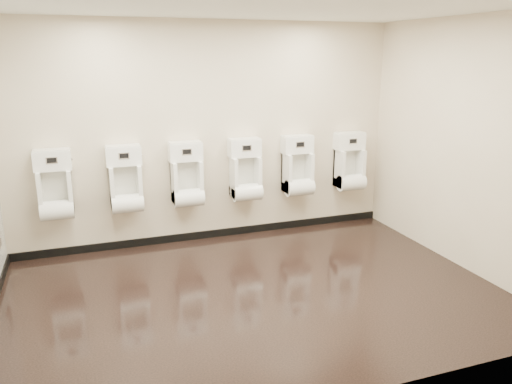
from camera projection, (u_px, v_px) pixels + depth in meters
ground at (255, 293)px, 5.15m from camera, size 5.00×3.50×0.00m
ceiling at (254, 6)px, 4.40m from camera, size 5.00×3.50×0.00m
back_wall at (209, 134)px, 6.37m from camera, size 5.00×0.02×2.80m
front_wall at (345, 214)px, 3.19m from camera, size 5.00×0.02×2.80m
right_wall at (465, 145)px, 5.58m from camera, size 0.02×3.50×2.80m
skirting_back at (212, 234)px, 6.72m from camera, size 5.00×0.02×0.10m
urinal_0 at (55, 190)px, 5.77m from camera, size 0.43×0.32×0.79m
urinal_1 at (126, 184)px, 6.03m from camera, size 0.43×0.32×0.79m
urinal_2 at (187, 179)px, 6.27m from camera, size 0.43×0.32×0.79m
urinal_3 at (246, 174)px, 6.52m from camera, size 0.43×0.32×0.79m
urinal_4 at (298, 170)px, 6.76m from camera, size 0.43×0.32×0.79m
urinal_5 at (350, 166)px, 7.02m from camera, size 0.43×0.32×0.79m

